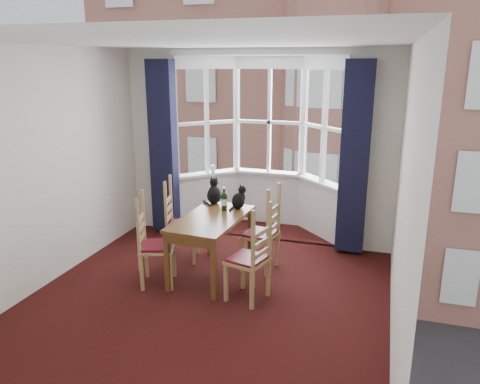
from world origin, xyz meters
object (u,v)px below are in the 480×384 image
at_px(cat_left, 214,194).
at_px(dining_table, 212,225).
at_px(chair_left_near, 150,247).
at_px(cat_right, 239,200).
at_px(chair_right_far, 267,236).
at_px(chair_left_far, 176,226).
at_px(candle_tall, 213,169).
at_px(wine_bottle, 224,200).
at_px(chair_right_near, 254,262).

bearing_deg(cat_left, dining_table, -73.02).
bearing_deg(dining_table, cat_left, 106.98).
relative_size(chair_left_near, cat_left, 2.55).
distance_m(dining_table, cat_right, 0.54).
bearing_deg(chair_right_far, dining_table, -152.54).
xyz_separation_m(dining_table, chair_left_far, (-0.64, 0.31, -0.19)).
bearing_deg(candle_tall, chair_left_far, -89.51).
bearing_deg(candle_tall, wine_bottle, -64.39).
bearing_deg(chair_left_far, candle_tall, 90.49).
relative_size(dining_table, chair_right_far, 1.45).
xyz_separation_m(chair_left_far, chair_right_near, (1.33, -0.80, 0.00)).
bearing_deg(dining_table, chair_left_far, 154.11).
bearing_deg(candle_tall, chair_left_near, -89.17).
height_order(dining_table, chair_right_near, chair_right_near).
relative_size(chair_right_near, cat_left, 2.55).
height_order(dining_table, wine_bottle, wine_bottle).
height_order(chair_left_far, chair_right_far, same).
distance_m(dining_table, chair_left_near, 0.79).
relative_size(chair_right_far, wine_bottle, 3.01).
relative_size(dining_table, cat_right, 4.24).
distance_m(chair_left_far, candle_tall, 1.55).
bearing_deg(candle_tall, dining_table, -70.00).
bearing_deg(candle_tall, cat_right, -57.30).
xyz_separation_m(chair_right_near, wine_bottle, (-0.63, 0.80, 0.43)).
bearing_deg(cat_right, dining_table, -115.68).
bearing_deg(cat_right, wine_bottle, -137.91).
xyz_separation_m(cat_left, candle_tall, (-0.48, 1.23, 0.03)).
bearing_deg(cat_left, chair_left_near, -113.56).
height_order(cat_left, candle_tall, cat_left).
xyz_separation_m(cat_left, wine_bottle, (0.23, -0.25, -0.00)).
xyz_separation_m(chair_left_near, cat_left, (0.45, 1.02, 0.43)).
height_order(chair_left_near, candle_tall, candle_tall).
bearing_deg(candle_tall, chair_right_far, -48.94).
bearing_deg(candle_tall, chair_right_near, -59.51).
relative_size(chair_left_far, cat_right, 2.92).
distance_m(chair_left_near, chair_left_far, 0.77).
height_order(chair_left_near, wine_bottle, wine_bottle).
relative_size(chair_left_far, candle_tall, 7.02).
relative_size(chair_left_near, chair_right_far, 1.00).
height_order(chair_left_near, cat_right, cat_right).
bearing_deg(chair_right_far, chair_right_near, -85.12).
bearing_deg(chair_right_far, wine_bottle, -178.03).
distance_m(chair_right_near, cat_left, 1.43).
bearing_deg(dining_table, wine_bottle, 78.81).
xyz_separation_m(chair_right_far, cat_right, (-0.41, 0.12, 0.41)).
relative_size(cat_left, wine_bottle, 1.18).
height_order(chair_left_far, wine_bottle, wine_bottle).
relative_size(chair_left_far, chair_right_near, 1.00).
relative_size(chair_left_near, chair_right_near, 1.00).
xyz_separation_m(dining_table, wine_bottle, (0.06, 0.30, 0.24)).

